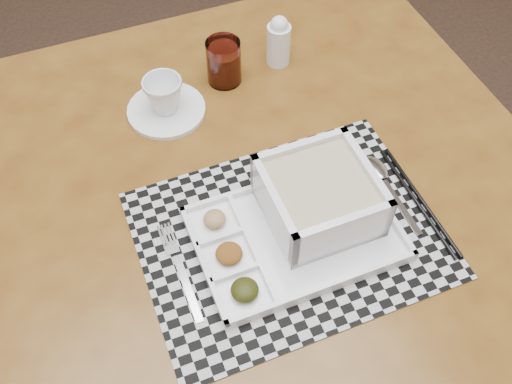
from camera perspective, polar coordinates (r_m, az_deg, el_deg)
dining_table at (r=1.06m, az=0.82°, el=-1.31°), size 1.09×1.09×0.75m
placemat at (r=0.93m, az=3.32°, el=-4.26°), size 0.51×0.41×0.00m
serving_tray at (r=0.92m, az=5.47°, el=-1.67°), size 0.34×0.25×0.10m
fork at (r=0.90m, az=-7.73°, el=-7.62°), size 0.03×0.19×0.00m
spoon at (r=1.02m, az=12.24°, el=1.84°), size 0.04×0.18×0.01m
chopsticks at (r=1.00m, az=15.98°, el=-0.85°), size 0.04×0.24×0.01m
saucer at (r=1.12m, az=-8.94°, el=8.09°), size 0.15×0.15×0.01m
cup at (r=1.09m, az=-9.21°, el=9.55°), size 0.10×0.10×0.07m
juice_glass at (r=1.14m, az=-3.23°, el=12.71°), size 0.07×0.07×0.09m
creamer_bottle at (r=1.18m, az=2.28°, el=14.85°), size 0.05×0.05×0.11m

